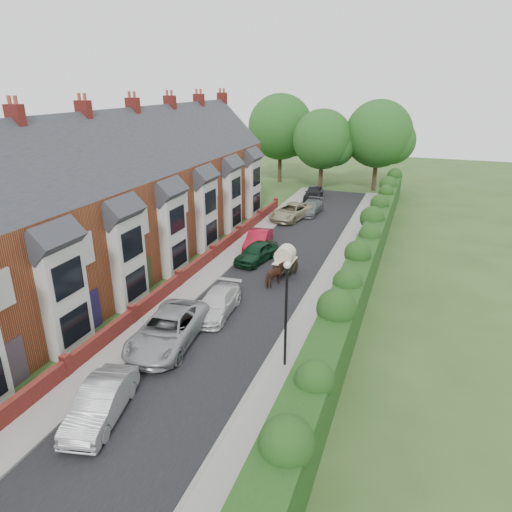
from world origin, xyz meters
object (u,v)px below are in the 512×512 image
at_px(lamppost, 286,302).
at_px(car_grey, 311,207).
at_px(car_silver_a, 101,402).
at_px(car_silver_b, 168,330).
at_px(car_black, 314,193).
at_px(car_red, 258,240).
at_px(horse_cart, 285,258).
at_px(car_green, 257,252).
at_px(car_white, 217,303).
at_px(car_beige, 291,212).
at_px(horse, 276,275).

height_order(lamppost, car_grey, lamppost).
height_order(car_silver_a, car_silver_b, car_silver_b).
bearing_deg(car_silver_b, car_black, 84.47).
xyz_separation_m(car_silver_a, car_black, (-0.45, 36.85, 0.02)).
height_order(car_silver_b, car_red, car_silver_b).
bearing_deg(horse_cart, car_green, 148.03).
height_order(car_grey, car_black, car_black).
bearing_deg(car_grey, car_white, -87.53).
xyz_separation_m(car_red, car_black, (0.31, 17.03, -0.00)).
distance_m(car_white, car_beige, 19.42).
bearing_deg(car_silver_b, car_red, 86.03).
height_order(lamppost, car_white, lamppost).
xyz_separation_m(car_silver_b, horse_cart, (2.92, 10.21, 0.38)).
distance_m(car_white, car_green, 8.19).
bearing_deg(car_black, car_red, -94.02).
bearing_deg(car_green, car_red, 119.29).
bearing_deg(car_silver_b, car_white, 69.75).
height_order(lamppost, car_green, lamppost).
relative_size(car_beige, horse, 2.96).
bearing_deg(car_beige, car_silver_b, -75.02).
bearing_deg(car_red, horse_cart, -57.72).
bearing_deg(lamppost, car_white, 144.50).
height_order(car_beige, horse, horse).
distance_m(car_silver_a, car_red, 19.84).
relative_size(lamppost, car_silver_b, 0.90).
bearing_deg(car_red, car_silver_a, -95.06).
relative_size(car_white, car_grey, 1.01).
distance_m(car_grey, horse, 17.33).
height_order(lamppost, car_red, lamppost).
relative_size(car_silver_b, car_beige, 1.08).
bearing_deg(car_green, car_white, -73.59).
xyz_separation_m(car_white, car_grey, (0.00, 21.83, -0.01)).
bearing_deg(car_beige, horse_cart, -61.66).
xyz_separation_m(car_white, car_beige, (-1.25, 19.38, 0.09)).
relative_size(car_white, horse_cart, 1.56).
height_order(car_beige, car_black, car_beige).
distance_m(car_beige, car_black, 8.29).
distance_m(car_silver_a, horse_cart, 15.95).
distance_m(car_red, car_beige, 8.74).
bearing_deg(car_white, car_black, 88.33).
distance_m(car_silver_a, car_green, 17.36).
bearing_deg(car_beige, car_green, -72.62).
bearing_deg(car_green, horse, -41.73).
bearing_deg(car_beige, car_white, -72.09).
xyz_separation_m(car_white, horse, (1.98, 4.61, 0.11)).
height_order(car_silver_b, car_black, car_silver_b).
xyz_separation_m(car_silver_a, car_silver_b, (-0.30, 5.52, 0.09)).
xyz_separation_m(lamppost, horse, (-3.02, 8.18, -2.54)).
bearing_deg(lamppost, car_grey, 101.14).
bearing_deg(car_beige, car_grey, 77.26).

